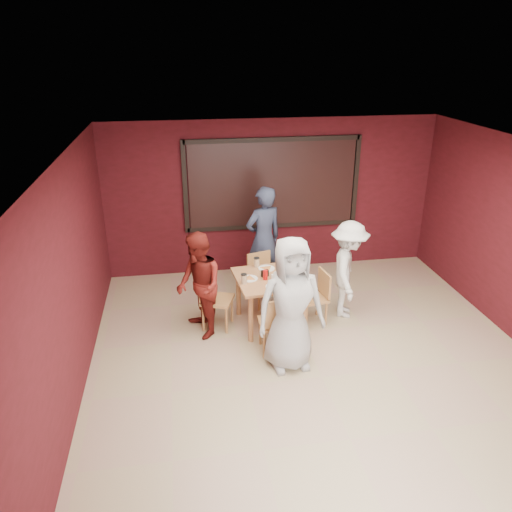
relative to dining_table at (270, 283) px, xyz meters
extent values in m
plane|color=tan|center=(0.42, -1.42, -0.69)|extent=(7.00, 7.00, 0.00)
cube|color=black|center=(0.42, 2.03, 0.96)|extent=(3.00, 0.02, 1.50)
cube|color=#B37549|center=(0.00, 0.00, 0.08)|extent=(1.09, 1.09, 0.04)
cylinder|color=#B37549|center=(-0.43, 0.36, -0.32)|extent=(0.07, 0.07, 0.75)
cylinder|color=#B37549|center=(0.36, 0.44, -0.32)|extent=(0.07, 0.07, 0.75)
cylinder|color=#B37549|center=(-0.36, -0.43, -0.32)|extent=(0.07, 0.07, 0.75)
cylinder|color=#B37549|center=(0.44, -0.36, -0.32)|extent=(0.07, 0.07, 0.75)
cylinder|color=white|center=(0.00, -0.31, 0.10)|extent=(0.25, 0.25, 0.01)
cone|color=gold|center=(0.00, -0.31, 0.12)|extent=(0.23, 0.23, 0.02)
cylinder|color=beige|center=(0.14, -0.41, 0.17)|extent=(0.09, 0.09, 0.14)
cylinder|color=black|center=(0.14, -0.41, 0.24)|extent=(0.09, 0.09, 0.01)
cylinder|color=white|center=(0.00, 0.32, 0.10)|extent=(0.25, 0.25, 0.01)
cone|color=gold|center=(0.00, 0.32, 0.12)|extent=(0.23, 0.23, 0.02)
cylinder|color=beige|center=(-0.14, 0.41, 0.17)|extent=(0.09, 0.09, 0.14)
cylinder|color=black|center=(-0.14, 0.41, 0.24)|extent=(0.09, 0.09, 0.01)
cylinder|color=white|center=(-0.31, 0.00, 0.10)|extent=(0.25, 0.25, 0.01)
cone|color=gold|center=(-0.31, 0.00, 0.12)|extent=(0.23, 0.23, 0.02)
cylinder|color=beige|center=(-0.41, -0.14, 0.17)|extent=(0.09, 0.09, 0.14)
cylinder|color=black|center=(-0.41, -0.14, 0.24)|extent=(0.09, 0.09, 0.01)
cylinder|color=white|center=(0.32, 0.00, 0.10)|extent=(0.25, 0.25, 0.01)
cone|color=gold|center=(0.32, 0.00, 0.12)|extent=(0.23, 0.23, 0.02)
cylinder|color=beige|center=(0.41, 0.14, 0.17)|extent=(0.09, 0.09, 0.14)
cylinder|color=black|center=(0.41, 0.14, 0.24)|extent=(0.09, 0.09, 0.01)
cylinder|color=silver|center=(0.09, -0.03, 0.15)|extent=(0.06, 0.06, 0.10)
cylinder|color=silver|center=(0.02, -0.08, 0.14)|extent=(0.05, 0.05, 0.08)
cylinder|color=#BC0E0D|center=(-0.08, -0.05, 0.17)|extent=(0.07, 0.07, 0.15)
cube|color=black|center=(-0.07, 0.05, 0.15)|extent=(0.12, 0.08, 0.10)
cube|color=tan|center=(-0.07, -0.71, -0.26)|extent=(0.43, 0.43, 0.04)
cylinder|color=tan|center=(0.11, -0.54, -0.48)|extent=(0.04, 0.04, 0.41)
cylinder|color=tan|center=(-0.24, -0.54, -0.48)|extent=(0.04, 0.04, 0.41)
cylinder|color=tan|center=(0.10, -0.89, -0.48)|extent=(0.04, 0.04, 0.41)
cylinder|color=tan|center=(-0.24, -0.88, -0.48)|extent=(0.04, 0.04, 0.41)
cube|color=tan|center=(-0.07, -0.90, -0.01)|extent=(0.42, 0.04, 0.40)
cube|color=tan|center=(0.02, 0.64, -0.27)|extent=(0.51, 0.51, 0.04)
cylinder|color=tan|center=(-0.10, 0.43, -0.49)|extent=(0.04, 0.04, 0.40)
cylinder|color=tan|center=(0.22, 0.53, -0.49)|extent=(0.04, 0.04, 0.40)
cylinder|color=tan|center=(-0.19, 0.75, -0.49)|extent=(0.04, 0.04, 0.40)
cylinder|color=tan|center=(0.13, 0.85, -0.49)|extent=(0.04, 0.04, 0.40)
cube|color=tan|center=(-0.04, 0.82, -0.03)|extent=(0.41, 0.15, 0.39)
cube|color=tan|center=(-0.79, 0.06, -0.24)|extent=(0.56, 0.56, 0.04)
cylinder|color=tan|center=(-0.68, -0.17, -0.48)|extent=(0.04, 0.04, 0.43)
cylinder|color=tan|center=(-0.56, 0.17, -0.48)|extent=(0.04, 0.04, 0.43)
cylinder|color=tan|center=(-1.02, -0.04, -0.48)|extent=(0.04, 0.04, 0.43)
cylinder|color=tan|center=(-0.89, 0.29, -0.48)|extent=(0.04, 0.04, 0.43)
cube|color=tan|center=(-0.97, 0.13, 0.01)|extent=(0.18, 0.42, 0.42)
cube|color=tan|center=(0.65, -0.04, -0.28)|extent=(0.46, 0.46, 0.04)
cylinder|color=tan|center=(0.47, 0.09, -0.49)|extent=(0.03, 0.03, 0.39)
cylinder|color=tan|center=(0.52, -0.23, -0.49)|extent=(0.03, 0.03, 0.39)
cylinder|color=tan|center=(0.79, 0.14, -0.49)|extent=(0.03, 0.03, 0.39)
cylinder|color=tan|center=(0.84, -0.18, -0.49)|extent=(0.03, 0.03, 0.39)
cube|color=tan|center=(0.83, -0.02, -0.05)|extent=(0.09, 0.40, 0.38)
imported|color=#ADADAD|center=(0.06, -1.07, 0.22)|extent=(0.94, 0.66, 1.82)
imported|color=#303956|center=(0.12, 1.23, 0.23)|extent=(0.78, 0.65, 1.84)
imported|color=maroon|center=(-1.06, -0.10, 0.10)|extent=(0.78, 0.90, 1.57)
imported|color=silver|center=(1.24, 0.11, 0.08)|extent=(0.85, 1.13, 1.55)
camera|label=1|loc=(-1.27, -6.53, 3.30)|focal=35.00mm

